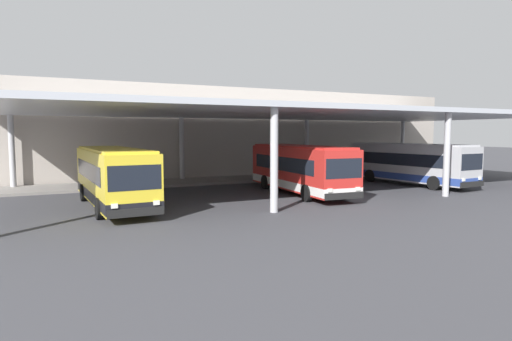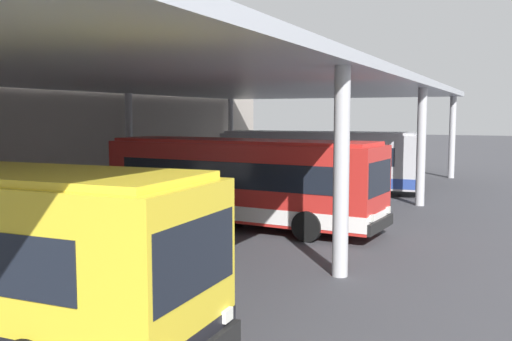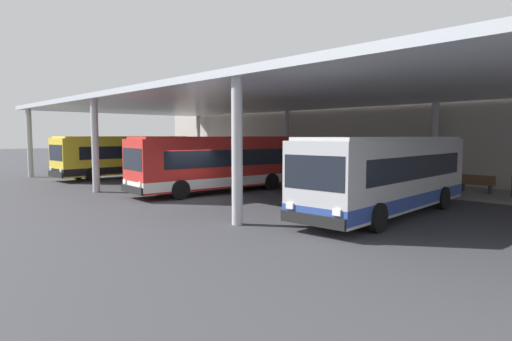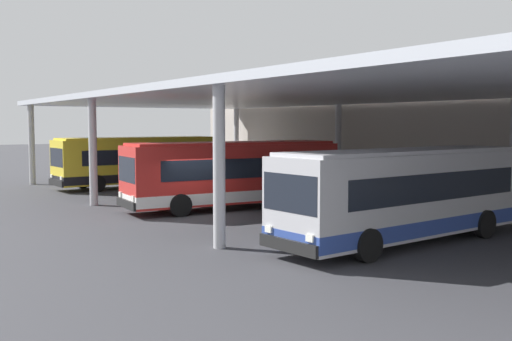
% 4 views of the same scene
% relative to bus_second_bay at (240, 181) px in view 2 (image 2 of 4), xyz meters
% --- Properties ---
extents(ground_plane, '(200.00, 200.00, 0.00)m').
position_rel_bus_second_bay_xyz_m(ground_plane, '(1.41, -2.70, -1.66)').
color(ground_plane, '#3D3D42').
extents(platform_kerb, '(42.00, 4.50, 0.18)m').
position_rel_bus_second_bay_xyz_m(platform_kerb, '(1.41, 9.05, -1.57)').
color(platform_kerb, gray).
rests_on(platform_kerb, ground).
extents(station_building_facade, '(48.00, 1.60, 8.08)m').
position_rel_bus_second_bay_xyz_m(station_building_facade, '(1.41, 12.30, 2.38)').
color(station_building_facade, '#ADA399').
rests_on(station_building_facade, ground).
extents(canopy_shelter, '(40.00, 17.00, 5.55)m').
position_rel_bus_second_bay_xyz_m(canopy_shelter, '(1.41, 2.80, 3.66)').
color(canopy_shelter, silver).
rests_on(canopy_shelter, ground).
extents(bus_second_bay, '(3.30, 10.69, 3.17)m').
position_rel_bus_second_bay_xyz_m(bus_second_bay, '(0.00, 0.00, 0.00)').
color(bus_second_bay, red).
rests_on(bus_second_bay, ground).
extents(bus_middle_bay, '(3.23, 10.68, 3.17)m').
position_rel_bus_second_bay_xyz_m(bus_middle_bay, '(10.30, 0.50, 0.00)').
color(bus_middle_bay, '#B7B7BC').
rests_on(bus_middle_bay, ground).
extents(bench_waiting, '(1.80, 0.45, 0.92)m').
position_rel_bus_second_bay_xyz_m(bench_waiting, '(10.69, 9.12, -0.99)').
color(bench_waiting, brown).
rests_on(bench_waiting, platform_kerb).
extents(trash_bin, '(0.52, 0.52, 0.98)m').
position_rel_bus_second_bay_xyz_m(trash_bin, '(12.71, 8.76, -0.98)').
color(trash_bin, '#33383D').
rests_on(trash_bin, platform_kerb).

